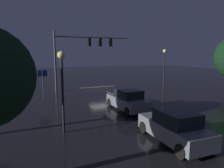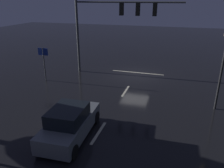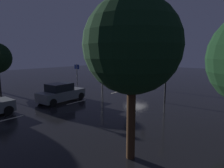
{
  "view_description": "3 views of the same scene",
  "coord_description": "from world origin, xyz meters",
  "views": [
    {
      "loc": [
        8.65,
        25.46,
        4.64
      ],
      "look_at": [
        0.08,
        4.5,
        1.17
      ],
      "focal_mm": 33.39,
      "sensor_mm": 36.0,
      "label": 1
    },
    {
      "loc": [
        -3.69,
        19.53,
        6.72
      ],
      "look_at": [
        0.71,
        5.25,
        0.97
      ],
      "focal_mm": 35.78,
      "sensor_mm": 36.0,
      "label": 2
    },
    {
      "loc": [
        -13.29,
        21.23,
        4.36
      ],
      "look_at": [
        -0.81,
        5.93,
        1.25
      ],
      "focal_mm": 31.19,
      "sensor_mm": 36.0,
      "label": 3
    }
  ],
  "objects": [
    {
      "name": "ground_plane",
      "position": [
        0.0,
        0.0,
        0.0
      ],
      "size": [
        80.0,
        80.0,
        0.0
      ],
      "primitive_type": "plane",
      "color": "black"
    },
    {
      "name": "traffic_signal_assembly",
      "position": [
        2.2,
        0.36,
        5.14
      ],
      "size": [
        9.42,
        0.47,
        7.14
      ],
      "color": "#383A3D",
      "rests_on": "ground_plane"
    },
    {
      "name": "lane_dash_far",
      "position": [
        0.0,
        4.0,
        0.0
      ],
      "size": [
        0.16,
        2.2,
        0.01
      ],
      "primitive_type": "cube",
      "rotation": [
        0.0,
        0.0,
        1.57
      ],
      "color": "beige",
      "rests_on": "ground_plane"
    },
    {
      "name": "lane_dash_mid",
      "position": [
        0.0,
        10.0,
        0.0
      ],
      "size": [
        0.16,
        2.2,
        0.01
      ],
      "primitive_type": "cube",
      "rotation": [
        0.0,
        0.0,
        1.57
      ],
      "color": "beige",
      "rests_on": "ground_plane"
    },
    {
      "name": "stop_bar",
      "position": [
        0.0,
        -0.82,
        0.0
      ],
      "size": [
        5.0,
        0.16,
        0.01
      ],
      "primitive_type": "cube",
      "color": "beige",
      "rests_on": "ground_plane"
    },
    {
      "name": "car_approaching",
      "position": [
        1.26,
        10.73,
        0.8
      ],
      "size": [
        2.09,
        4.44,
        1.7
      ],
      "color": "slate",
      "rests_on": "ground_plane"
    },
    {
      "name": "street_lamp_left_kerb",
      "position": [
        -6.26,
        5.19,
        3.5
      ],
      "size": [
        0.44,
        0.44,
        4.99
      ],
      "color": "black",
      "rests_on": "ground_plane"
    },
    {
      "name": "route_sign",
      "position": [
        7.26,
        3.67,
        2.09
      ],
      "size": [
        0.9,
        0.09,
        2.9
      ],
      "color": "#383A3D",
      "rests_on": "ground_plane"
    }
  ]
}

